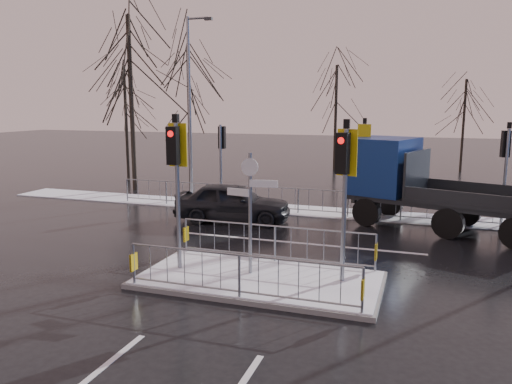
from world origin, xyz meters
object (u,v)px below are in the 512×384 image
(traffic_island, at_px, (259,267))
(car_far_lane, at_px, (233,202))
(street_lamp_left, at_px, (191,102))
(flatbed_truck, at_px, (408,179))

(traffic_island, xyz_separation_m, car_far_lane, (-3.01, 5.92, 0.35))
(street_lamp_left, bearing_deg, car_far_lane, -46.37)
(traffic_island, xyz_separation_m, street_lamp_left, (-6.42, 9.49, 4.10))
(car_far_lane, height_order, street_lamp_left, street_lamp_left)
(flatbed_truck, xyz_separation_m, street_lamp_left, (-9.65, 1.94, 2.81))
(car_far_lane, distance_m, flatbed_truck, 6.52)
(car_far_lane, relative_size, street_lamp_left, 0.53)
(traffic_island, relative_size, street_lamp_left, 0.73)
(car_far_lane, bearing_deg, traffic_island, -161.38)
(car_far_lane, height_order, flatbed_truck, flatbed_truck)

